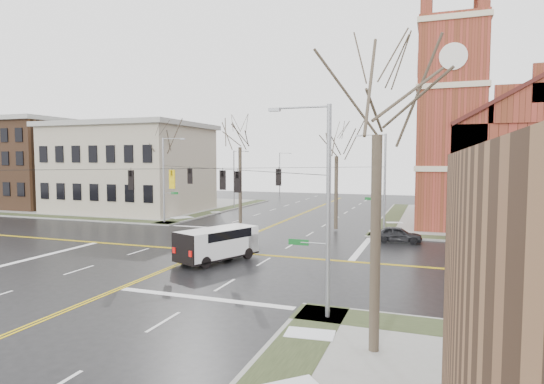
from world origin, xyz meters
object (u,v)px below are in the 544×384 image
(church, at_px, (526,145))
(signal_pole_se, at_px, (324,205))
(tree_nw_near, at_px, (240,142))
(signal_pole_ne, at_px, (383,181))
(parked_car_a, at_px, (397,234))
(parked_car_b, at_px, (488,240))
(streetlight_north_b, at_px, (280,173))
(streetlight_north_a, at_px, (235,177))
(tree_se, at_px, (377,120))
(tree_ne, at_px, (337,151))
(cargo_van, at_px, (220,242))
(signal_pole_nw, at_px, (165,177))
(tree_nw_far, at_px, (160,146))

(church, height_order, signal_pole_se, church)
(tree_nw_near, bearing_deg, signal_pole_ne, -7.43)
(parked_car_a, bearing_deg, parked_car_b, -91.59)
(streetlight_north_b, bearing_deg, parked_car_a, -59.25)
(streetlight_north_a, relative_size, tree_se, 0.71)
(signal_pole_ne, bearing_deg, tree_ne, 162.24)
(cargo_van, xyz_separation_m, tree_nw_near, (-5.56, 16.11, 7.36))
(signal_pole_nw, relative_size, cargo_van, 1.45)
(tree_nw_near, bearing_deg, tree_nw_far, 179.43)
(signal_pole_se, distance_m, streetlight_north_a, 45.20)
(signal_pole_ne, distance_m, cargo_van, 17.31)
(signal_pole_se, height_order, tree_ne, tree_ne)
(signal_pole_ne, relative_size, streetlight_north_a, 1.12)
(church, xyz_separation_m, tree_se, (-10.98, -39.06, -0.23))
(signal_pole_se, bearing_deg, tree_nw_far, 134.43)
(parked_car_b, bearing_deg, streetlight_north_a, 52.56)
(signal_pole_se, bearing_deg, tree_se, -48.42)
(signal_pole_ne, xyz_separation_m, tree_se, (2.46, -25.78, 3.25))
(signal_pole_nw, relative_size, tree_nw_far, 0.78)
(signal_pole_nw, bearing_deg, church, 20.21)
(signal_pole_ne, bearing_deg, church, 44.66)
(streetlight_north_a, bearing_deg, signal_pole_ne, -36.90)
(tree_nw_far, relative_size, tree_ne, 1.10)
(streetlight_north_a, height_order, parked_car_a, streetlight_north_a)
(tree_se, bearing_deg, signal_pole_ne, 95.46)
(cargo_van, height_order, parked_car_a, cargo_van)
(signal_pole_ne, xyz_separation_m, streetlight_north_a, (-21.97, 16.50, -0.48))
(church, distance_m, signal_pole_nw, 38.61)
(parked_car_b, height_order, tree_nw_near, tree_nw_near)
(signal_pole_ne, bearing_deg, cargo_van, -123.05)
(parked_car_a, height_order, parked_car_b, parked_car_a)
(church, relative_size, streetlight_north_b, 3.44)
(cargo_van, distance_m, parked_car_a, 15.50)
(signal_pole_ne, distance_m, tree_ne, 5.45)
(streetlight_north_b, distance_m, tree_ne, 39.29)
(signal_pole_ne, bearing_deg, tree_nw_near, 172.57)
(parked_car_b, distance_m, tree_se, 24.96)
(streetlight_north_b, xyz_separation_m, tree_se, (24.44, -62.28, 3.73))
(signal_pole_se, xyz_separation_m, tree_nw_far, (-24.53, 25.03, 3.44))
(signal_pole_nw, xyz_separation_m, tree_ne, (18.13, 1.45, 2.69))
(tree_nw_far, height_order, tree_nw_near, tree_nw_near)
(signal_pole_ne, relative_size, streetlight_north_b, 1.12)
(church, bearing_deg, tree_nw_far, -163.49)
(streetlight_north_b, xyz_separation_m, parked_car_a, (23.56, -39.59, -3.80))
(church, xyz_separation_m, cargo_van, (-22.67, -27.46, -7.13))
(signal_pole_se, xyz_separation_m, parked_car_a, (1.58, 19.91, -4.28))
(streetlight_north_a, xyz_separation_m, tree_ne, (17.46, -15.05, 3.17))
(signal_pole_nw, bearing_deg, tree_ne, 4.57)
(signal_pole_ne, distance_m, signal_pole_se, 23.00)
(parked_car_b, bearing_deg, streetlight_north_b, 32.68)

